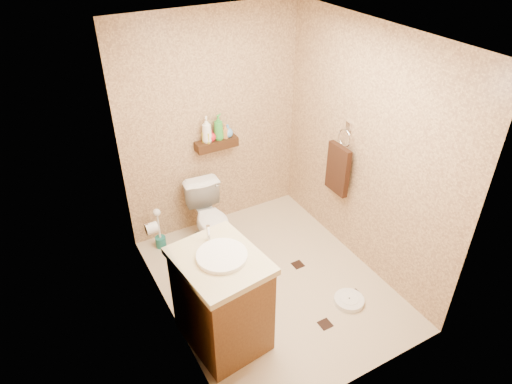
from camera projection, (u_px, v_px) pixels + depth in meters
ground at (271, 283)px, 4.53m from camera, size 2.50×2.50×0.00m
wall_back at (213, 126)px, 4.79m from camera, size 2.00×0.04×2.40m
wall_front at (373, 269)px, 2.96m from camera, size 2.00×0.04×2.40m
wall_left at (161, 214)px, 3.47m from camera, size 0.04×2.50×2.40m
wall_right at (365, 153)px, 4.28m from camera, size 0.04×2.50×2.40m
ceiling at (278, 36)px, 3.21m from camera, size 2.00×2.50×0.02m
wall_shelf at (217, 144)px, 4.83m from camera, size 0.46×0.14×0.10m
floor_accents at (279, 283)px, 4.52m from camera, size 1.24×1.39×0.01m
toilet at (211, 219)px, 4.85m from camera, size 0.44×0.71×0.69m
vanity at (222, 299)px, 3.72m from camera, size 0.70×0.81×1.05m
bathroom_scale at (349, 300)px, 4.30m from camera, size 0.34×0.34×0.06m
toilet_brush at (160, 234)px, 4.91m from camera, size 0.11×0.11×0.50m
towel_ring at (338, 167)px, 4.57m from camera, size 0.12×0.30×0.76m
toilet_paper at (152, 228)px, 4.29m from camera, size 0.12×0.11×0.12m
bottle_a at (207, 130)px, 4.68m from camera, size 0.15×0.15×0.27m
bottle_b at (207, 134)px, 4.71m from camera, size 0.11×0.11×0.18m
bottle_c at (211, 135)px, 4.74m from camera, size 0.14×0.14×0.13m
bottle_d at (218, 127)px, 4.74m from camera, size 0.14×0.14×0.27m
bottle_e at (225, 131)px, 4.80m from camera, size 0.10×0.10×0.16m
bottle_f at (228, 131)px, 4.82m from camera, size 0.14×0.14×0.14m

